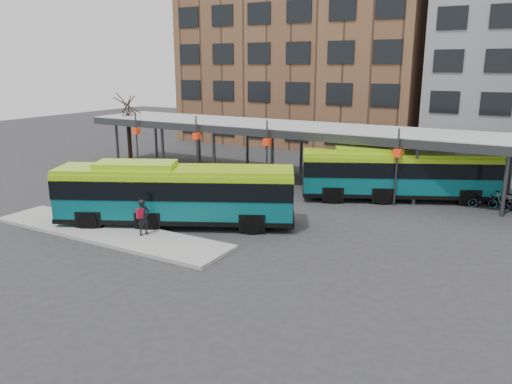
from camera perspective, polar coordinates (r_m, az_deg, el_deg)
name	(u,v)px	position (r m, az deg, el deg)	size (l,w,h in m)	color
ground	(229,235)	(25.84, -3.15, -4.88)	(120.00, 120.00, 0.00)	#28282B
boarding_island	(108,232)	(26.98, -16.59, -4.43)	(14.00, 3.00, 0.18)	gray
canopy	(324,131)	(36.21, 7.80, 6.94)	(40.00, 6.53, 4.80)	#999B9E
tree	(129,136)	(45.48, -14.29, 6.25)	(1.64, 1.64, 5.60)	black
building_brick	(307,41)	(57.46, 5.90, 16.79)	(26.00, 14.00, 22.00)	brown
bus_front	(175,193)	(27.15, -9.28, -0.09)	(12.52, 8.03, 3.49)	#08555A
bus_rear	(399,173)	(33.27, 16.04, 2.13)	(12.32, 7.67, 3.41)	#08555A
pedestrian	(143,217)	(25.58, -12.77, -2.82)	(0.59, 0.75, 1.82)	black
bike_rack	(509,203)	(33.45, 26.91, -1.14)	(4.76, 1.46, 1.05)	slate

